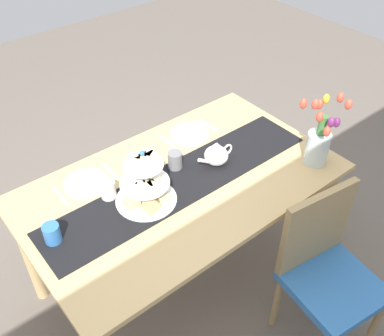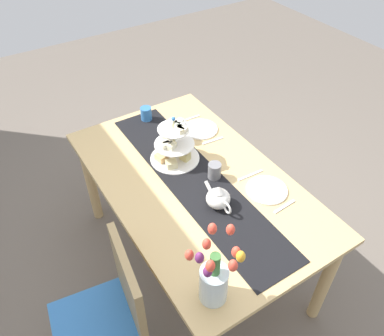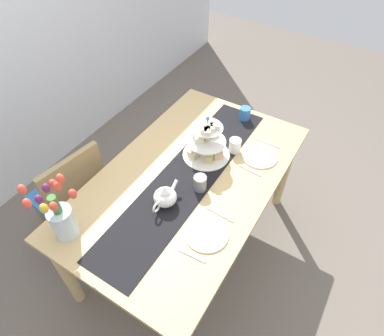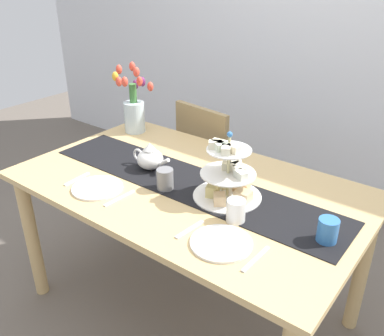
# 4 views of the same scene
# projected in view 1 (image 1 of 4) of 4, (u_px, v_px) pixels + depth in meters

# --- Properties ---
(ground_plane) EXTENTS (8.00, 8.00, 0.00)m
(ground_plane) POSITION_uv_depth(u_px,v_px,m) (183.00, 274.00, 2.79)
(ground_plane) COLOR #6B6056
(dining_table) EXTENTS (1.62, 0.97, 0.77)m
(dining_table) POSITION_uv_depth(u_px,v_px,m) (182.00, 197.00, 2.36)
(dining_table) COLOR tan
(dining_table) RESTS_ON ground_plane
(chair_left) EXTENTS (0.47, 0.47, 0.91)m
(chair_left) POSITION_uv_depth(u_px,v_px,m) (326.00, 267.00, 2.21)
(chair_left) COLOR #9C8254
(chair_left) RESTS_ON ground_plane
(table_runner) EXTENTS (1.52, 0.32, 0.00)m
(table_runner) POSITION_uv_depth(u_px,v_px,m) (181.00, 181.00, 2.29)
(table_runner) COLOR black
(table_runner) RESTS_ON dining_table
(tiered_cake_stand) EXTENTS (0.30, 0.30, 0.30)m
(tiered_cake_stand) POSITION_uv_depth(u_px,v_px,m) (145.00, 186.00, 2.12)
(tiered_cake_stand) COLOR beige
(tiered_cake_stand) RESTS_ON table_runner
(teapot) EXTENTS (0.24, 0.13, 0.14)m
(teapot) POSITION_uv_depth(u_px,v_px,m) (216.00, 155.00, 2.37)
(teapot) COLOR white
(teapot) RESTS_ON table_runner
(tulip_vase) EXTENTS (0.21, 0.21, 0.40)m
(tulip_vase) POSITION_uv_depth(u_px,v_px,m) (319.00, 140.00, 2.33)
(tulip_vase) COLOR silver
(tulip_vase) RESTS_ON dining_table
(dinner_plate_left) EXTENTS (0.23, 0.23, 0.01)m
(dinner_plate_left) POSITION_uv_depth(u_px,v_px,m) (189.00, 134.00, 2.61)
(dinner_plate_left) COLOR white
(dinner_plate_left) RESTS_ON dining_table
(fork_left) EXTENTS (0.03, 0.15, 0.01)m
(fork_left) POSITION_uv_depth(u_px,v_px,m) (208.00, 125.00, 2.68)
(fork_left) COLOR silver
(fork_left) RESTS_ON dining_table
(knife_left) EXTENTS (0.02, 0.17, 0.01)m
(knife_left) POSITION_uv_depth(u_px,v_px,m) (169.00, 144.00, 2.54)
(knife_left) COLOR silver
(knife_left) RESTS_ON dining_table
(dinner_plate_right) EXTENTS (0.23, 0.23, 0.01)m
(dinner_plate_right) POSITION_uv_depth(u_px,v_px,m) (86.00, 183.00, 2.28)
(dinner_plate_right) COLOR white
(dinner_plate_right) RESTS_ON dining_table
(fork_right) EXTENTS (0.03, 0.15, 0.01)m
(fork_right) POSITION_uv_depth(u_px,v_px,m) (111.00, 171.00, 2.35)
(fork_right) COLOR silver
(fork_right) RESTS_ON dining_table
(knife_right) EXTENTS (0.02, 0.17, 0.01)m
(knife_right) POSITION_uv_depth(u_px,v_px,m) (60.00, 195.00, 2.21)
(knife_right) COLOR silver
(knife_right) RESTS_ON dining_table
(mug_grey) EXTENTS (0.08, 0.08, 0.09)m
(mug_grey) POSITION_uv_depth(u_px,v_px,m) (175.00, 160.00, 2.35)
(mug_grey) COLOR slate
(mug_grey) RESTS_ON table_runner
(mug_white_text) EXTENTS (0.08, 0.08, 0.09)m
(mug_white_text) POSITION_uv_depth(u_px,v_px,m) (108.00, 190.00, 2.18)
(mug_white_text) COLOR white
(mug_white_text) RESTS_ON dining_table
(mug_orange) EXTENTS (0.08, 0.08, 0.09)m
(mug_orange) POSITION_uv_depth(u_px,v_px,m) (52.00, 234.00, 1.96)
(mug_orange) COLOR #3370B7
(mug_orange) RESTS_ON dining_table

